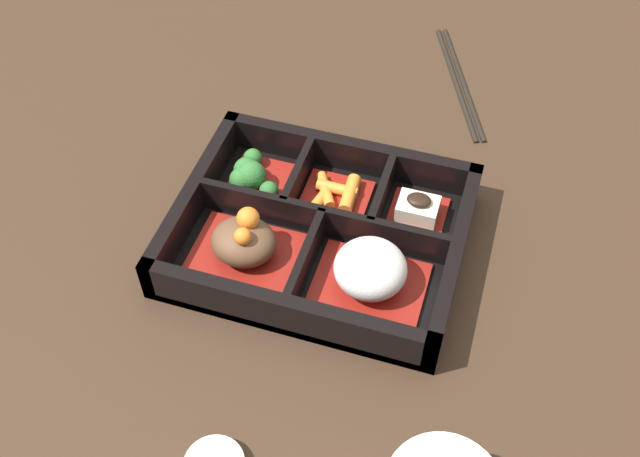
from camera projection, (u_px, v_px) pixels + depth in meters
ground_plane at (320, 244)px, 0.77m from camera, size 3.00×3.00×0.00m
bento_base at (320, 241)px, 0.77m from camera, size 0.29×0.23×0.01m
bento_rim at (321, 227)px, 0.76m from camera, size 0.29×0.23×0.05m
bowl_rice at (370, 272)px, 0.70m from camera, size 0.11×0.09×0.06m
bowl_stew at (244, 243)px, 0.73m from camera, size 0.11×0.09×0.06m
bowl_tofu at (417, 212)px, 0.77m from camera, size 0.06×0.07×0.04m
bowl_carrots at (337, 197)px, 0.79m from camera, size 0.07×0.07×0.02m
bowl_greens at (251, 177)px, 0.80m from camera, size 0.07×0.07×0.04m
chopsticks at (460, 81)px, 0.94m from camera, size 0.10×0.21×0.01m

